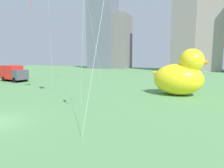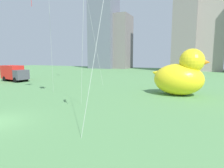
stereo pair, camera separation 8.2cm
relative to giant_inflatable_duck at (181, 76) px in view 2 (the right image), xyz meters
The scene contains 3 objects.
giant_inflatable_duck is the anchor object (origin of this frame).
box_truck 28.78m from the giant_inflatable_duck, behind, with size 5.77×3.07×2.85m.
city_skyline 47.22m from the giant_inflatable_duck, 100.57° to the left, with size 56.79×16.54×37.98m.
Camera 2 is at (12.53, -8.00, 4.40)m, focal length 30.86 mm.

